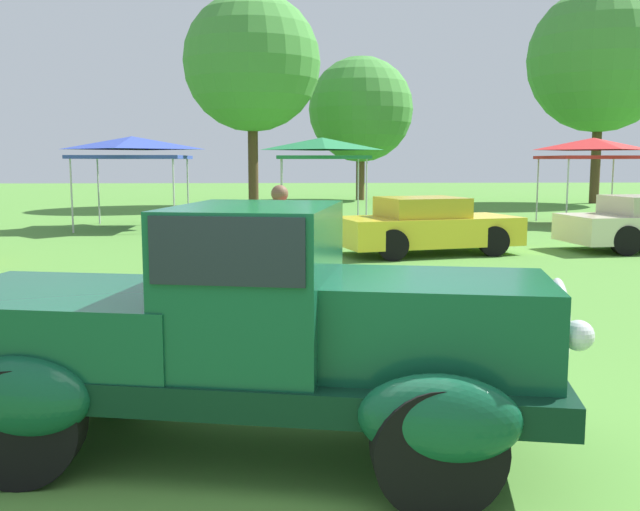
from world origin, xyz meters
The scene contains 10 objects.
ground_plane centered at (0.00, 0.00, 0.00)m, with size 120.00×120.00×0.00m, color #4C8433.
feature_pickup_truck centered at (-0.31, 0.45, 0.86)m, with size 4.47×2.44×1.70m.
show_car_yellow centered at (2.97, 10.75, 0.60)m, with size 4.13×2.60×1.22m.
spectator_near_truck centered at (-0.12, 4.77, 0.91)m, with size 0.46×0.37×1.69m.
canopy_tent_left_field centered at (-4.60, 17.08, 2.42)m, with size 3.12×3.12×2.71m.
canopy_tent_center_field centered at (1.05, 17.90, 2.42)m, with size 2.80×2.80×2.71m.
canopy_tent_right_field centered at (9.56, 17.75, 2.42)m, with size 2.82×2.82×2.71m.
treeline_far_left centered at (-1.53, 27.15, 6.18)m, with size 5.92×5.92×9.16m.
treeline_mid_left centered at (3.70, 32.02, 4.55)m, with size 5.27×5.27×7.20m.
treeline_center centered at (14.45, 28.64, 6.62)m, with size 6.66×6.66×9.96m.
Camera 1 is at (-0.02, -4.27, 1.99)m, focal length 39.78 mm.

